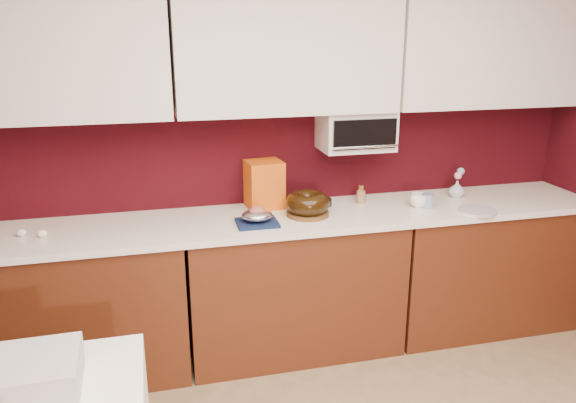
# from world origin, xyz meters

# --- Properties ---
(wall_back) EXTENTS (4.00, 0.02, 2.50)m
(wall_back) POSITION_xyz_m (0.00, 2.25, 1.25)
(wall_back) COLOR #37070D
(wall_back) RESTS_ON floor
(base_cabinet_left) EXTENTS (1.31, 0.58, 0.86)m
(base_cabinet_left) POSITION_xyz_m (-1.33, 1.94, 0.43)
(base_cabinet_left) COLOR #522410
(base_cabinet_left) RESTS_ON floor
(base_cabinet_center) EXTENTS (1.31, 0.58, 0.86)m
(base_cabinet_center) POSITION_xyz_m (0.00, 1.94, 0.43)
(base_cabinet_center) COLOR #522410
(base_cabinet_center) RESTS_ON floor
(base_cabinet_right) EXTENTS (1.31, 0.58, 0.86)m
(base_cabinet_right) POSITION_xyz_m (1.33, 1.94, 0.43)
(base_cabinet_right) COLOR #522410
(base_cabinet_right) RESTS_ON floor
(countertop) EXTENTS (4.00, 0.62, 0.04)m
(countertop) POSITION_xyz_m (0.00, 1.94, 0.88)
(countertop) COLOR white
(countertop) RESTS_ON base_cabinet_center
(upper_cabinet_left) EXTENTS (1.31, 0.33, 0.70)m
(upper_cabinet_left) POSITION_xyz_m (-1.33, 2.08, 1.85)
(upper_cabinet_left) COLOR white
(upper_cabinet_left) RESTS_ON wall_back
(upper_cabinet_center) EXTENTS (1.31, 0.33, 0.70)m
(upper_cabinet_center) POSITION_xyz_m (0.00, 2.08, 1.85)
(upper_cabinet_center) COLOR white
(upper_cabinet_center) RESTS_ON wall_back
(upper_cabinet_right) EXTENTS (1.31, 0.33, 0.70)m
(upper_cabinet_right) POSITION_xyz_m (1.33, 2.08, 1.85)
(upper_cabinet_right) COLOR white
(upper_cabinet_right) RESTS_ON wall_back
(toaster_oven) EXTENTS (0.45, 0.30, 0.25)m
(toaster_oven) POSITION_xyz_m (0.45, 2.10, 1.38)
(toaster_oven) COLOR white
(toaster_oven) RESTS_ON upper_cabinet_center
(toaster_oven_door) EXTENTS (0.40, 0.02, 0.18)m
(toaster_oven_door) POSITION_xyz_m (0.45, 1.94, 1.38)
(toaster_oven_door) COLOR black
(toaster_oven_door) RESTS_ON toaster_oven
(toaster_oven_handle) EXTENTS (0.42, 0.02, 0.02)m
(toaster_oven_handle) POSITION_xyz_m (0.45, 1.93, 1.30)
(toaster_oven_handle) COLOR silver
(toaster_oven_handle) RESTS_ON toaster_oven
(cake_base) EXTENTS (0.33, 0.33, 0.02)m
(cake_base) POSITION_xyz_m (0.08, 1.91, 0.91)
(cake_base) COLOR brown
(cake_base) RESTS_ON countertop
(bundt_cake) EXTENTS (0.32, 0.32, 0.11)m
(bundt_cake) POSITION_xyz_m (0.08, 1.91, 0.98)
(bundt_cake) COLOR black
(bundt_cake) RESTS_ON cake_base
(navy_towel) EXTENTS (0.24, 0.20, 0.02)m
(navy_towel) POSITION_xyz_m (-0.24, 1.83, 0.91)
(navy_towel) COLOR #121F43
(navy_towel) RESTS_ON countertop
(foil_ham_nest) EXTENTS (0.18, 0.16, 0.07)m
(foil_ham_nest) POSITION_xyz_m (-0.24, 1.83, 0.96)
(foil_ham_nest) COLOR silver
(foil_ham_nest) RESTS_ON navy_towel
(roasted_ham) EXTENTS (0.12, 0.11, 0.06)m
(roasted_ham) POSITION_xyz_m (-0.24, 1.83, 0.98)
(roasted_ham) COLOR #B75B53
(roasted_ham) RESTS_ON foil_ham_nest
(pandoro_box) EXTENTS (0.24, 0.22, 0.30)m
(pandoro_box) POSITION_xyz_m (-0.13, 2.14, 1.05)
(pandoro_box) COLOR red
(pandoro_box) RESTS_ON countertop
(dark_pan) EXTENTS (0.23, 0.23, 0.04)m
(dark_pan) POSITION_xyz_m (0.19, 2.11, 0.92)
(dark_pan) COLOR black
(dark_pan) RESTS_ON countertop
(coffee_mug) EXTENTS (0.12, 0.12, 0.10)m
(coffee_mug) POSITION_xyz_m (0.81, 1.90, 0.95)
(coffee_mug) COLOR white
(coffee_mug) RESTS_ON countertop
(blue_jar) EXTENTS (0.10, 0.10, 0.09)m
(blue_jar) POSITION_xyz_m (0.86, 1.88, 0.94)
(blue_jar) COLOR navy
(blue_jar) RESTS_ON countertop
(flower_vase) EXTENTS (0.11, 0.11, 0.13)m
(flower_vase) POSITION_xyz_m (1.16, 2.05, 0.96)
(flower_vase) COLOR #B2BECA
(flower_vase) RESTS_ON countertop
(flower_pink) EXTENTS (0.05, 0.05, 0.05)m
(flower_pink) POSITION_xyz_m (1.16, 2.05, 1.05)
(flower_pink) COLOR pink
(flower_pink) RESTS_ON flower_vase
(flower_blue) EXTENTS (0.05, 0.05, 0.05)m
(flower_blue) POSITION_xyz_m (1.19, 2.07, 1.07)
(flower_blue) COLOR #82A3D0
(flower_blue) RESTS_ON flower_vase
(china_plate) EXTENTS (0.29, 0.29, 0.01)m
(china_plate) POSITION_xyz_m (1.13, 1.72, 0.91)
(china_plate) COLOR silver
(china_plate) RESTS_ON countertop
(amber_bottle) EXTENTS (0.04, 0.04, 0.09)m
(amber_bottle) POSITION_xyz_m (0.52, 2.15, 0.95)
(amber_bottle) COLOR #9B5F1C
(amber_bottle) RESTS_ON countertop
(paper_cup) EXTENTS (0.07, 0.07, 0.08)m
(paper_cup) POSITION_xyz_m (0.49, 2.07, 0.94)
(paper_cup) COLOR #956C43
(paper_cup) RESTS_ON countertop
(egg_left) EXTENTS (0.06, 0.06, 0.04)m
(egg_left) POSITION_xyz_m (-1.53, 1.95, 0.92)
(egg_left) COLOR white
(egg_left) RESTS_ON countertop
(egg_right) EXTENTS (0.06, 0.05, 0.04)m
(egg_right) POSITION_xyz_m (-1.41, 1.90, 0.92)
(egg_right) COLOR white
(egg_right) RESTS_ON countertop
(newspaper_stack) EXTENTS (0.38, 0.31, 0.13)m
(newspaper_stack) POSITION_xyz_m (-1.30, 0.69, 0.82)
(newspaper_stack) COLOR beige
(newspaper_stack) RESTS_ON dining_table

